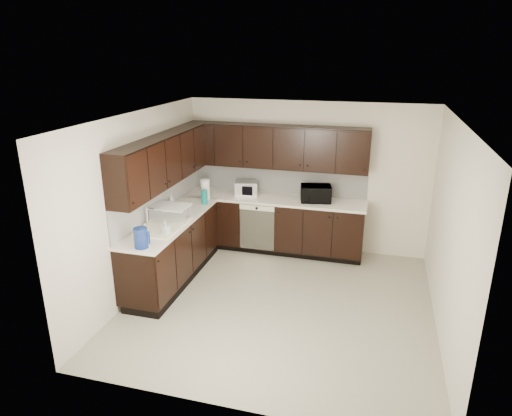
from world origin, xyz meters
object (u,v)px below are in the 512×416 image
(sink, at_px, (162,231))
(blue_pitcher, at_px, (141,238))
(microwave, at_px, (316,194))
(toaster_oven, at_px, (246,188))
(storage_bin, at_px, (170,213))

(sink, height_order, blue_pitcher, sink)
(blue_pitcher, bearing_deg, microwave, 42.13)
(microwave, bearing_deg, toaster_oven, 165.28)
(sink, bearing_deg, blue_pitcher, -84.23)
(toaster_oven, height_order, storage_bin, toaster_oven)
(toaster_oven, xyz_separation_m, storage_bin, (-0.72, -1.43, -0.02))
(toaster_oven, bearing_deg, sink, -126.54)
(sink, relative_size, storage_bin, 1.61)
(sink, distance_m, microwave, 2.54)
(blue_pitcher, bearing_deg, sink, 85.20)
(storage_bin, distance_m, blue_pitcher, 1.01)
(microwave, relative_size, storage_bin, 0.94)
(toaster_oven, distance_m, blue_pitcher, 2.51)
(microwave, xyz_separation_m, storage_bin, (-1.90, -1.38, -0.03))
(toaster_oven, bearing_deg, blue_pitcher, -119.19)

